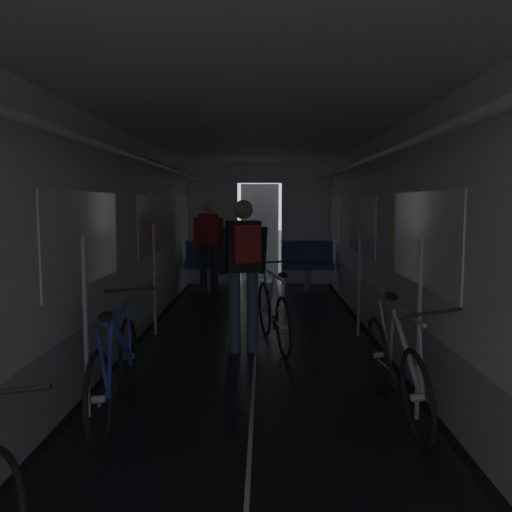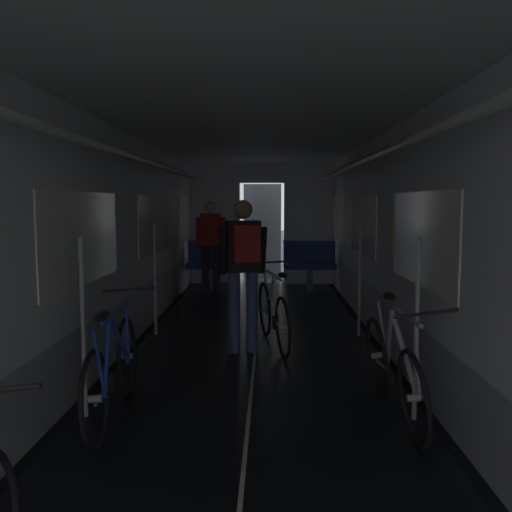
% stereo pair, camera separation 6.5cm
% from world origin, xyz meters
% --- Properties ---
extents(train_car_shell, '(3.14, 12.34, 2.57)m').
position_xyz_m(train_car_shell, '(-0.00, 3.60, 1.70)').
color(train_car_shell, black).
rests_on(train_car_shell, ground).
extents(bench_seat_far_left, '(0.98, 0.51, 0.95)m').
position_xyz_m(bench_seat_far_left, '(-0.90, 8.07, 0.57)').
color(bench_seat_far_left, gray).
rests_on(bench_seat_far_left, ground).
extents(bench_seat_far_right, '(0.98, 0.51, 0.95)m').
position_xyz_m(bench_seat_far_right, '(0.90, 8.07, 0.57)').
color(bench_seat_far_right, gray).
rests_on(bench_seat_far_right, ground).
extents(bicycle_blue, '(0.44, 1.69, 0.94)m').
position_xyz_m(bicycle_blue, '(-1.04, 2.08, 0.38)').
color(bicycle_blue, black).
rests_on(bicycle_blue, ground).
extents(bicycle_silver, '(0.44, 1.69, 0.95)m').
position_xyz_m(bicycle_silver, '(1.12, 2.18, 0.38)').
color(bicycle_silver, black).
rests_on(bicycle_silver, ground).
extents(person_cyclist_aisle, '(0.56, 0.45, 1.69)m').
position_xyz_m(person_cyclist_aisle, '(-0.13, 3.92, 1.02)').
color(person_cyclist_aisle, '#384C75').
rests_on(person_cyclist_aisle, ground).
extents(bicycle_white_in_aisle, '(0.49, 1.67, 0.94)m').
position_xyz_m(bicycle_white_in_aisle, '(0.20, 4.19, 0.38)').
color(bicycle_white_in_aisle, black).
rests_on(bicycle_white_in_aisle, ground).
extents(person_standing_near_bench, '(0.53, 0.23, 1.69)m').
position_xyz_m(person_standing_near_bench, '(-0.90, 7.70, 0.98)').
color(person_standing_near_bench, '#2D2D33').
rests_on(person_standing_near_bench, ground).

